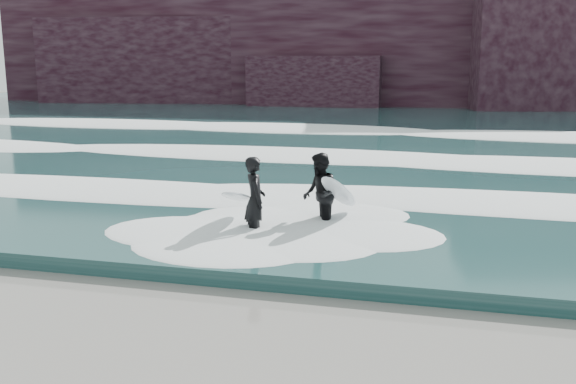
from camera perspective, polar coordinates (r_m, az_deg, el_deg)
name	(u,v)px	position (r m, az deg, el deg)	size (l,w,h in m)	color
sea	(411,127)	(35.69, 10.89, 5.73)	(90.00, 52.00, 0.30)	#1D4442
headland	(427,43)	(52.51, 12.28, 12.80)	(70.00, 9.00, 10.00)	black
foam_near	(360,196)	(15.94, 6.46, -0.36)	(60.00, 3.20, 0.20)	white
foam_mid	(388,155)	(22.79, 8.89, 3.24)	(60.00, 4.00, 0.24)	white
foam_far	(406,129)	(31.69, 10.46, 5.57)	(60.00, 4.80, 0.30)	white
surfer_left	(252,199)	(13.13, -3.25, -0.66)	(1.16, 2.03, 1.79)	black
surfer_right	(321,194)	(13.68, 2.98, -0.19)	(1.28, 1.84, 1.78)	black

